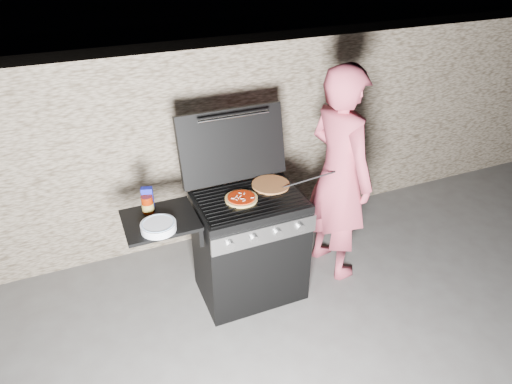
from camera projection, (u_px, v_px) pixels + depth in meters
name	position (u px, v px, depth m)	size (l,w,h in m)	color
ground	(251.00, 290.00, 3.83)	(50.00, 50.00, 0.00)	#4B4845
stone_wall	(207.00, 143.00, 4.20)	(8.00, 0.35, 1.80)	tan
gas_grill	(220.00, 254.00, 3.52)	(1.34, 0.79, 0.91)	black
pizza_topped	(241.00, 198.00, 3.33)	(0.24, 0.24, 0.03)	#E0984F
pizza_plain	(271.00, 185.00, 3.51)	(0.29, 0.29, 0.02)	#D49045
sauce_jar	(148.00, 204.00, 3.19)	(0.08, 0.08, 0.13)	#741A03
blue_carton	(148.00, 198.00, 3.22)	(0.08, 0.04, 0.17)	#11168E
plate_stack	(158.00, 227.00, 3.02)	(0.24, 0.24, 0.05)	silver
person	(339.00, 175.00, 3.65)	(0.66, 0.44, 1.82)	#BD4659
tongs	(307.00, 180.00, 3.49)	(0.01, 0.01, 0.47)	black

